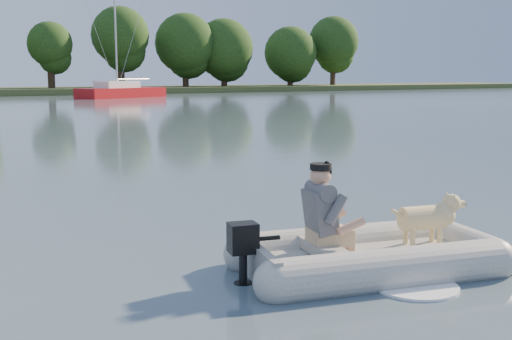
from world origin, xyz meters
TOP-DOWN VIEW (x-y plane):
  - water at (0.00, 0.00)m, footprint 160.00×160.00m
  - treeline at (9.82, 61.06)m, footprint 91.38×7.35m
  - dinghy at (-0.03, -0.04)m, footprint 4.77×3.93m
  - man at (-0.61, 0.14)m, footprint 0.73×0.67m
  - dog at (0.52, -0.12)m, footprint 0.85×0.46m
  - outboard_motor at (-1.44, 0.28)m, footprint 0.41×0.33m
  - sailboat at (14.02, 47.82)m, footprint 8.57×5.72m

SIDE VIEW (x-z plane):
  - water at x=0.00m, z-range 0.00..0.00m
  - outboard_motor at x=-1.44m, z-range -0.07..0.61m
  - dog at x=0.52m, z-range 0.18..0.72m
  - sailboat at x=14.02m, z-range -5.20..6.20m
  - dinghy at x=-0.03m, z-range -0.10..1.11m
  - man at x=-0.61m, z-range 0.21..1.14m
  - treeline at x=9.82m, z-range 0.73..10.01m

